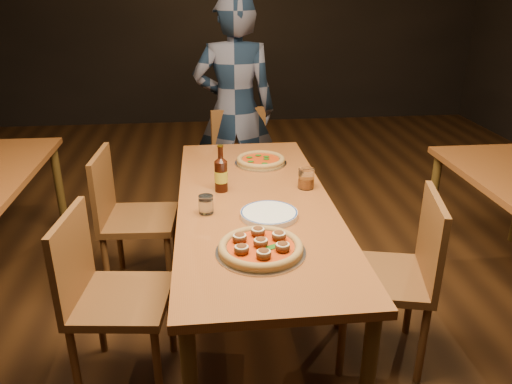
{
  "coord_description": "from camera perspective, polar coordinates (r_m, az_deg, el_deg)",
  "views": [
    {
      "loc": [
        -0.25,
        -2.38,
        1.81
      ],
      "look_at": [
        0.0,
        -0.05,
        0.82
      ],
      "focal_mm": 35.0,
      "sensor_mm": 36.0,
      "label": 1
    }
  ],
  "objects": [
    {
      "name": "diner",
      "position": [
        3.96,
        -2.43,
        9.23
      ],
      "size": [
        0.66,
        0.45,
        1.75
      ],
      "primitive_type": "imported",
      "rotation": [
        0.0,
        0.0,
        3.09
      ],
      "color": "black",
      "rests_on": "ground"
    },
    {
      "name": "chair_end",
      "position": [
        3.85,
        -1.03,
        2.58
      ],
      "size": [
        0.53,
        0.53,
        0.95
      ],
      "primitive_type": null,
      "rotation": [
        0.0,
        0.0,
        0.23
      ],
      "color": "brown",
      "rests_on": "ground"
    },
    {
      "name": "water_glass",
      "position": [
        2.47,
        -5.73,
        -1.44
      ],
      "size": [
        0.07,
        0.07,
        0.09
      ],
      "primitive_type": "cylinder",
      "color": "white",
      "rests_on": "table_main"
    },
    {
      "name": "plate_stack",
      "position": [
        2.44,
        1.5,
        -2.56
      ],
      "size": [
        0.28,
        0.28,
        0.03
      ],
      "primitive_type": "cylinder",
      "color": "white",
      "rests_on": "table_main"
    },
    {
      "name": "pizza_meatball",
      "position": [
        2.12,
        0.54,
        -6.31
      ],
      "size": [
        0.38,
        0.38,
        0.07
      ],
      "rotation": [
        0.0,
        0.0,
        0.27
      ],
      "color": "#B7B7BF",
      "rests_on": "table_main"
    },
    {
      "name": "chair_main_sw",
      "position": [
        3.16,
        -13.17,
        -2.93
      ],
      "size": [
        0.46,
        0.46,
        0.93
      ],
      "primitive_type": null,
      "rotation": [
        0.0,
        0.0,
        1.51
      ],
      "color": "brown",
      "rests_on": "ground"
    },
    {
      "name": "amber_glass",
      "position": [
        2.77,
        5.75,
        1.54
      ],
      "size": [
        0.09,
        0.09,
        0.11
      ],
      "primitive_type": "cylinder",
      "color": "#A04B12",
      "rests_on": "table_main"
    },
    {
      "name": "table_main",
      "position": [
        2.65,
        -0.11,
        -2.41
      ],
      "size": [
        0.8,
        2.0,
        0.75
      ],
      "color": "brown",
      "rests_on": "ground"
    },
    {
      "name": "chair_main_e",
      "position": [
        2.57,
        14.28,
        -9.25
      ],
      "size": [
        0.53,
        0.53,
        0.94
      ],
      "primitive_type": null,
      "rotation": [
        0.0,
        0.0,
        -1.8
      ],
      "color": "brown",
      "rests_on": "ground"
    },
    {
      "name": "ground",
      "position": [
        3.0,
        -0.1,
        -14.2
      ],
      "size": [
        9.0,
        9.0,
        0.0
      ],
      "primitive_type": "plane",
      "color": "black"
    },
    {
      "name": "pizza_margherita",
      "position": [
        3.15,
        0.54,
        3.64
      ],
      "size": [
        0.33,
        0.33,
        0.04
      ],
      "rotation": [
        0.0,
        0.0,
        -0.38
      ],
      "color": "#B7B7BF",
      "rests_on": "table_main"
    },
    {
      "name": "beer_bottle",
      "position": [
        2.71,
        -4.01,
        1.92
      ],
      "size": [
        0.07,
        0.07,
        0.26
      ],
      "rotation": [
        0.0,
        0.0,
        0.08
      ],
      "color": "black",
      "rests_on": "table_main"
    },
    {
      "name": "chair_main_nw",
      "position": [
        2.44,
        -15.14,
        -11.62
      ],
      "size": [
        0.48,
        0.48,
        0.92
      ],
      "primitive_type": null,
      "rotation": [
        0.0,
        0.0,
        1.46
      ],
      "color": "brown",
      "rests_on": "ground"
    }
  ]
}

